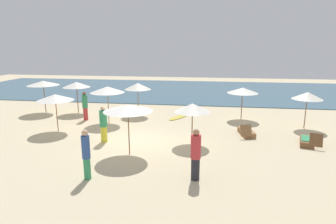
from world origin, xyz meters
The scene contains 18 objects.
ground_plane centered at (0.00, 0.00, 0.00)m, with size 60.00×60.00×0.00m, color beige.
ocean_water centered at (0.00, 17.00, 0.03)m, with size 48.00×16.00×0.06m, color #3D6075.
umbrella_0 centered at (0.17, -1.92, 2.15)m, with size 2.17×2.17×2.30m.
umbrella_1 centered at (-2.59, 3.05, 2.14)m, with size 2.12×2.12×2.33m.
umbrella_2 centered at (2.87, -0.06, 1.84)m, with size 1.76×1.76×2.05m.
umbrella_3 centered at (-1.25, 5.39, 2.04)m, with size 1.83×1.83×2.27m.
umbrella_4 centered at (9.30, 3.58, 1.96)m, with size 1.72×1.72×2.17m.
umbrella_5 centered at (-5.76, 5.41, 2.06)m, with size 1.93×1.93×2.25m.
umbrella_6 centered at (-4.86, 0.92, 1.97)m, with size 2.02×2.02×2.14m.
umbrella_7 centered at (5.81, 5.25, 1.93)m, with size 1.99×1.99×2.12m.
umbrella_8 centered at (-8.18, 5.18, 2.16)m, with size 2.23×2.23×2.32m.
lounger_0 centered at (8.56, 0.62, 0.18)m, with size 1.01×1.74×0.74m.
lounger_1 centered at (5.74, 1.73, 0.17)m, with size 0.87×1.72×0.73m.
person_0 centered at (-4.35, 3.55, 0.95)m, with size 0.46×0.46×1.88m.
person_1 centered at (3.24, -3.98, 0.98)m, with size 0.52×0.52×1.93m.
person_2 centered at (-0.69, -4.50, 0.98)m, with size 0.31×0.31×1.89m.
person_3 centered at (-1.58, -0.43, 0.93)m, with size 0.53×0.53×1.85m.
surfboard centered at (1.65, 5.02, 0.04)m, with size 1.44×1.99×0.07m.
Camera 1 is at (3.64, -13.62, 4.81)m, focal length 30.37 mm.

